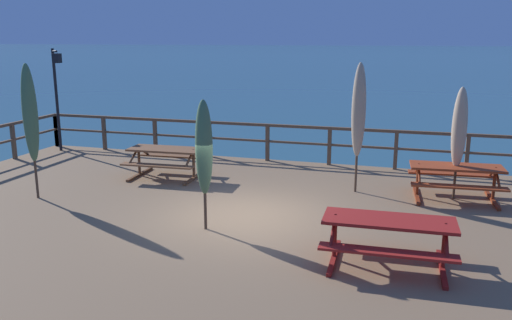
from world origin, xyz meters
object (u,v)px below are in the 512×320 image
object	(u,v)px
patio_umbrella_tall_mid_right	(459,129)
patio_umbrella_tall_front	(30,114)
picnic_table_front_left	(456,175)
picnic_table_mid_left	(166,156)
lamp_post_hooked	(57,85)
patio_umbrella_short_mid	(204,148)
patio_umbrella_tall_mid_left	(359,111)
picnic_table_back_left	(389,231)

from	to	relation	value
patio_umbrella_tall_mid_right	patio_umbrella_tall_front	size ratio (longest dim) A/B	0.84
picnic_table_front_left	picnic_table_mid_left	xyz separation A→B (m)	(-7.00, -0.15, -0.00)
picnic_table_mid_left	lamp_post_hooked	distance (m)	5.20
patio_umbrella_tall_front	lamp_post_hooked	world-z (taller)	lamp_post_hooked
picnic_table_mid_left	patio_umbrella_short_mid	distance (m)	4.14
patio_umbrella_short_mid	patio_umbrella_tall_front	xyz separation A→B (m)	(-4.37, 0.74, 0.35)
patio_umbrella_tall_mid_right	patio_umbrella_tall_mid_left	distance (m)	2.19
patio_umbrella_tall_mid_right	picnic_table_mid_left	bearing A→B (deg)	-178.50
patio_umbrella_short_mid	patio_umbrella_tall_front	bearing A→B (deg)	170.34
patio_umbrella_tall_mid_right	patio_umbrella_short_mid	size ratio (longest dim) A/B	1.02
picnic_table_front_left	lamp_post_hooked	distance (m)	11.82
patio_umbrella_tall_mid_right	patio_umbrella_short_mid	distance (m)	5.71
picnic_table_back_left	patio_umbrella_tall_mid_right	bearing A→B (deg)	73.20
patio_umbrella_tall_front	picnic_table_back_left	bearing A→B (deg)	-10.30
picnic_table_front_left	picnic_table_mid_left	distance (m)	7.00
patio_umbrella_tall_front	patio_umbrella_tall_mid_left	world-z (taller)	patio_umbrella_tall_front
patio_umbrella_tall_mid_left	picnic_table_mid_left	bearing A→B (deg)	-178.88
picnic_table_mid_left	patio_umbrella_tall_mid_left	distance (m)	5.01
patio_umbrella_tall_mid_left	patio_umbrella_tall_front	bearing A→B (deg)	-159.30
picnic_table_back_left	patio_umbrella_short_mid	distance (m)	3.57
picnic_table_front_left	patio_umbrella_tall_mid_left	size ratio (longest dim) A/B	0.69
patio_umbrella_tall_mid_right	patio_umbrella_tall_front	xyz separation A→B (m)	(-8.96, -2.65, 0.31)
picnic_table_mid_left	patio_umbrella_tall_front	distance (m)	3.43
picnic_table_mid_left	patio_umbrella_tall_mid_right	distance (m)	7.07
picnic_table_mid_left	patio_umbrella_tall_mid_left	xyz separation A→B (m)	(4.82, 0.09, 1.34)
picnic_table_mid_left	lamp_post_hooked	bearing A→B (deg)	157.36
picnic_table_back_left	picnic_table_mid_left	world-z (taller)	same
patio_umbrella_short_mid	patio_umbrella_tall_front	world-z (taller)	patio_umbrella_tall_front
picnic_table_front_left	patio_umbrella_tall_front	distance (m)	9.44
patio_umbrella_tall_front	lamp_post_hooked	bearing A→B (deg)	120.83
patio_umbrella_short_mid	patio_umbrella_tall_front	size ratio (longest dim) A/B	0.82
picnic_table_front_left	patio_umbrella_tall_mid_right	bearing A→B (deg)	110.53
picnic_table_back_left	picnic_table_mid_left	distance (m)	6.95
picnic_table_front_left	patio_umbrella_short_mid	distance (m)	5.79
picnic_table_front_left	patio_umbrella_short_mid	bearing A→B (deg)	-143.83
patio_umbrella_short_mid	lamp_post_hooked	world-z (taller)	lamp_post_hooked
picnic_table_back_left	patio_umbrella_short_mid	size ratio (longest dim) A/B	0.85
patio_umbrella_tall_mid_left	lamp_post_hooked	bearing A→B (deg)	169.06
picnic_table_mid_left	patio_umbrella_short_mid	xyz separation A→B (m)	(2.40, -3.21, 1.00)
picnic_table_front_left	patio_umbrella_tall_mid_left	bearing A→B (deg)	-178.54
patio_umbrella_tall_front	lamp_post_hooked	xyz separation A→B (m)	(-2.61, 4.38, 0.21)
picnic_table_front_left	lamp_post_hooked	size ratio (longest dim) A/B	0.64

